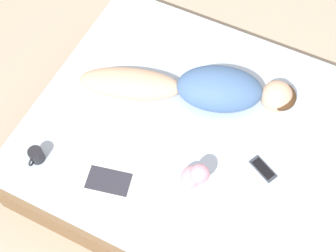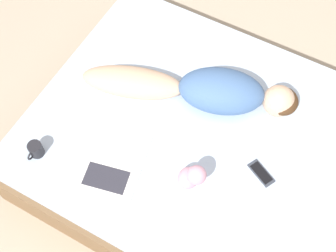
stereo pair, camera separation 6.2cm
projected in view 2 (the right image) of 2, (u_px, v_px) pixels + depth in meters
ground_plane at (212, 174)px, 3.01m from camera, size 12.00×12.00×0.00m
bed at (216, 158)px, 2.80m from camera, size 1.56×2.15×0.49m
person at (203, 90)px, 2.62m from camera, size 0.59×1.23×0.22m
open_magazine at (112, 162)px, 2.50m from camera, size 0.47×0.41×0.01m
coffee_mug at (36, 149)px, 2.49m from camera, size 0.11×0.08×0.09m
cell_phone at (261, 173)px, 2.47m from camera, size 0.13×0.17×0.01m
plush_toy at (192, 177)px, 2.37m from camera, size 0.12×0.15×0.18m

